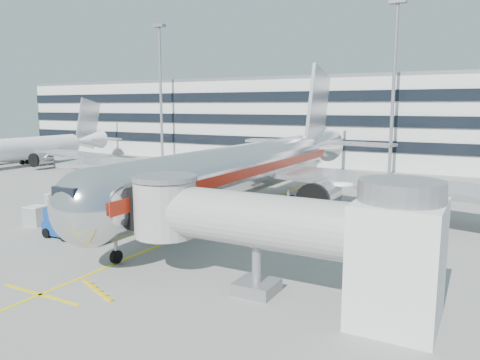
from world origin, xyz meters
The scene contains 15 objects.
ground centered at (0.00, 0.00, 0.00)m, with size 180.00×180.00×0.00m, color gray.
lead_in_line centered at (0.00, 10.00, 0.01)m, with size 0.25×70.00×0.01m, color yellow.
stop_bar centered at (0.00, -14.00, 0.01)m, with size 6.00×0.25×0.01m, color yellow.
main_jet centered at (0.00, 11.72, 4.23)m, with size 50.95×48.70×16.06m.
jet_bridge centered at (12.18, -8.00, 3.87)m, with size 17.80×4.50×7.00m.
terminal centered at (0.00, 57.95, 7.80)m, with size 150.00×24.25×15.60m.
light_mast_west centered at (-35.00, 42.00, 14.88)m, with size 2.40×1.20×25.45m.
light_mast_centre centered at (8.00, 42.00, 14.88)m, with size 2.40×1.20×25.45m.
second_jet centered at (-50.09, 22.80, 3.18)m, with size 38.21×36.52×12.04m.
belt_loader centered at (-7.59, -2.89, 0.56)m, with size 4.25×2.39×1.98m.
baggage_tug centered at (-8.40, -5.20, 1.02)m, with size 3.14×2.03×2.35m.
cargo_container_left centered at (-17.22, 1.60, 0.82)m, with size 1.55×1.55×1.63m.
cargo_container_right centered at (-14.44, 2.13, 0.82)m, with size 1.89×1.89×1.63m.
cargo_container_front centered at (-13.51, -3.66, 0.84)m, with size 1.78×1.78×1.67m.
ramp_worker centered at (-7.72, -4.20, 0.93)m, with size 0.68×0.44×1.85m, color #A2DE17.
Camera 1 is at (21.62, -30.42, 10.42)m, focal length 35.00 mm.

